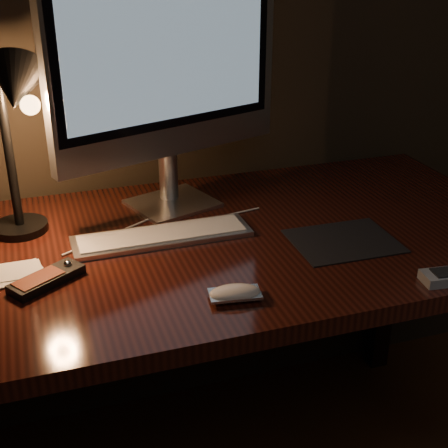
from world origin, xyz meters
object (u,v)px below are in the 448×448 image
object	(u,v)px
desk	(183,276)
media_remote	(47,279)
monitor	(168,56)
desk_lamp	(17,113)
keyboard	(162,235)
mouse	(235,294)

from	to	relation	value
desk	media_remote	size ratio (longest dim) A/B	10.25
monitor	media_remote	bearing A→B (deg)	-156.70
desk_lamp	keyboard	bearing A→B (deg)	-34.42
mouse	keyboard	bearing A→B (deg)	112.21
monitor	media_remote	size ratio (longest dim) A/B	4.02
monitor	mouse	distance (m)	0.59
monitor	keyboard	world-z (taller)	monitor
monitor	desk_lamp	world-z (taller)	monitor
mouse	media_remote	world-z (taller)	media_remote
desk	desk_lamp	bearing A→B (deg)	168.52
keyboard	mouse	bearing A→B (deg)	-76.54
monitor	keyboard	size ratio (longest dim) A/B	1.57
media_remote	monitor	bearing A→B (deg)	8.70
monitor	media_remote	world-z (taller)	monitor
monitor	media_remote	distance (m)	0.57
desk	mouse	distance (m)	0.36
monitor	desk	bearing A→B (deg)	-114.61
keyboard	desk_lamp	world-z (taller)	desk_lamp
monitor	desk_lamp	size ratio (longest dim) A/B	1.49
media_remote	desk_lamp	xyz separation A→B (m)	(-0.01, 0.23, 0.27)
monitor	desk_lamp	xyz separation A→B (m)	(-0.34, -0.07, -0.09)
monitor	mouse	xyz separation A→B (m)	(0.00, -0.46, -0.36)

